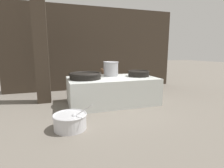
{
  "coord_description": "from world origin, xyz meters",
  "views": [
    {
      "loc": [
        -2.16,
        -6.59,
        2.07
      ],
      "look_at": [
        0.0,
        0.0,
        0.79
      ],
      "focal_mm": 28.0,
      "sensor_mm": 36.0,
      "label": 1
    }
  ],
  "objects": [
    {
      "name": "hearth_platform",
      "position": [
        0.0,
        0.0,
        0.52
      ],
      "size": [
        3.47,
        1.98,
        1.05
      ],
      "color": "silver",
      "rests_on": "ground_plane"
    },
    {
      "name": "giant_wok_far",
      "position": [
        1.18,
        -0.0,
        1.18
      ],
      "size": [
        0.9,
        0.9,
        0.24
      ],
      "color": "black",
      "rests_on": "hearth_platform"
    },
    {
      "name": "ground_plane",
      "position": [
        0.0,
        0.0,
        0.0
      ],
      "size": [
        60.0,
        60.0,
        0.0
      ],
      "primitive_type": "plane",
      "color": "slate"
    },
    {
      "name": "stock_pot",
      "position": [
        0.1,
        0.45,
        1.37
      ],
      "size": [
        0.66,
        0.66,
        0.61
      ],
      "color": "#9E9EA3",
      "rests_on": "hearth_platform"
    },
    {
      "name": "giant_wok_near",
      "position": [
        -1.07,
        -0.0,
        1.18
      ],
      "size": [
        1.23,
        1.23,
        0.24
      ],
      "color": "black",
      "rests_on": "hearth_platform"
    },
    {
      "name": "prep_bowl_vegetables",
      "position": [
        -1.85,
        -2.0,
        0.23
      ],
      "size": [
        0.98,
        0.98,
        0.79
      ],
      "color": "silver",
      "rests_on": "ground_plane"
    },
    {
      "name": "back_wall",
      "position": [
        0.0,
        3.11,
        2.22
      ],
      "size": [
        9.44,
        0.24,
        4.45
      ],
      "primitive_type": "cube",
      "color": "#382D23",
      "rests_on": "ground_plane"
    },
    {
      "name": "support_pillar",
      "position": [
        -2.64,
        1.01,
        2.22
      ],
      "size": [
        0.52,
        0.52,
        4.45
      ],
      "primitive_type": "cube",
      "color": "#382D23",
      "rests_on": "ground_plane"
    },
    {
      "name": "cook",
      "position": [
        0.15,
        1.27,
        0.83
      ],
      "size": [
        0.37,
        0.57,
        1.54
      ],
      "rotation": [
        0.0,
        0.0,
        3.07
      ],
      "color": "brown",
      "rests_on": "ground_plane"
    }
  ]
}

